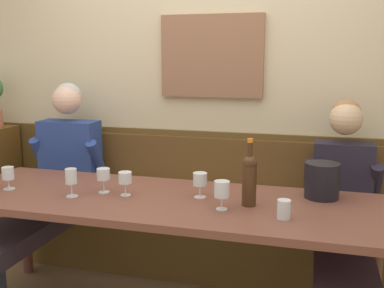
{
  "coord_description": "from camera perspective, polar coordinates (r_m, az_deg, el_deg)",
  "views": [
    {
      "loc": [
        0.78,
        -2.11,
        1.51
      ],
      "look_at": [
        0.07,
        0.45,
        1.0
      ],
      "focal_mm": 42.19,
      "sensor_mm": 36.0,
      "label": 1
    }
  ],
  "objects": [
    {
      "name": "water_tumbler_left",
      "position": [
        2.22,
        11.54,
        -8.1
      ],
      "size": [
        0.07,
        0.07,
        0.09
      ],
      "primitive_type": "cylinder",
      "color": "silver",
      "rests_on": "dining_table"
    },
    {
      "name": "person_center_right_seat",
      "position": [
        2.72,
        18.61,
        -8.97
      ],
      "size": [
        0.47,
        1.24,
        1.26
      ],
      "color": "#262636",
      "rests_on": "ground"
    },
    {
      "name": "wine_glass_left_end",
      "position": [
        2.61,
        -11.14,
        -3.92
      ],
      "size": [
        0.08,
        0.08,
        0.14
      ],
      "color": "silver",
      "rests_on": "dining_table"
    },
    {
      "name": "dining_table",
      "position": [
        2.52,
        -3.46,
        -8.49
      ],
      "size": [
        2.44,
        0.8,
        0.75
      ],
      "color": "brown",
      "rests_on": "ground"
    },
    {
      "name": "wood_wainscot_panel",
      "position": [
        3.39,
        1.5,
        -6.59
      ],
      "size": [
        6.8,
        0.03,
        0.98
      ],
      "primitive_type": "cube",
      "color": "brown",
      "rests_on": "ground"
    },
    {
      "name": "wall_bench",
      "position": [
        3.27,
        0.57,
        -11.15
      ],
      "size": [
        2.74,
        0.42,
        0.94
      ],
      "color": "brown",
      "rests_on": "ground"
    },
    {
      "name": "room_wall_back",
      "position": [
        3.29,
        1.82,
        9.01
      ],
      "size": [
        6.8,
        0.12,
        2.8
      ],
      "color": "beige",
      "rests_on": "ground"
    },
    {
      "name": "wine_glass_by_bottle",
      "position": [
        2.58,
        -15.04,
        -4.17
      ],
      "size": [
        0.07,
        0.07,
        0.16
      ],
      "color": "silver",
      "rests_on": "dining_table"
    },
    {
      "name": "wine_bottle_green_tall",
      "position": [
        2.35,
        7.26,
        -4.32
      ],
      "size": [
        0.08,
        0.08,
        0.35
      ],
      "color": "#402714",
      "rests_on": "dining_table"
    },
    {
      "name": "person_center_left_seat",
      "position": [
        3.23,
        -18.1,
        -5.36
      ],
      "size": [
        0.54,
        1.25,
        1.33
      ],
      "color": "#232B36",
      "rests_on": "ground"
    },
    {
      "name": "wine_glass_center_rear",
      "position": [
        2.29,
        3.79,
        -5.87
      ],
      "size": [
        0.08,
        0.08,
        0.15
      ],
      "color": "silver",
      "rests_on": "dining_table"
    },
    {
      "name": "ice_bucket",
      "position": [
        2.57,
        16.12,
        -4.46
      ],
      "size": [
        0.19,
        0.19,
        0.2
      ],
      "primitive_type": "cylinder",
      "color": "black",
      "rests_on": "dining_table"
    },
    {
      "name": "wine_glass_right_end",
      "position": [
        2.48,
        1.03,
        -4.63
      ],
      "size": [
        0.08,
        0.08,
        0.14
      ],
      "color": "silver",
      "rests_on": "dining_table"
    },
    {
      "name": "wine_glass_mid_left",
      "position": [
        2.84,
        -22.24,
        -3.54
      ],
      "size": [
        0.07,
        0.07,
        0.13
      ],
      "color": "silver",
      "rests_on": "dining_table"
    },
    {
      "name": "wine_glass_mid_right",
      "position": [
        2.54,
        -8.45,
        -4.38
      ],
      "size": [
        0.07,
        0.07,
        0.13
      ],
      "color": "silver",
      "rests_on": "dining_table"
    }
  ]
}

